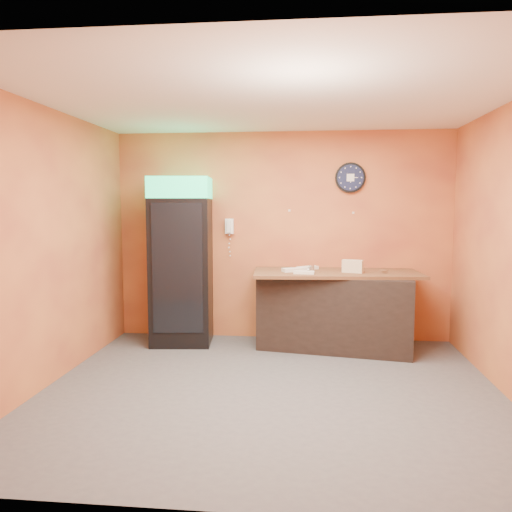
# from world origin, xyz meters

# --- Properties ---
(floor) EXTENTS (4.50, 4.50, 0.00)m
(floor) POSITION_xyz_m (0.00, 0.00, 0.00)
(floor) COLOR #47474C
(floor) RESTS_ON ground
(back_wall) EXTENTS (4.50, 0.02, 2.80)m
(back_wall) POSITION_xyz_m (0.00, 2.00, 1.40)
(back_wall) COLOR orange
(back_wall) RESTS_ON floor
(left_wall) EXTENTS (0.02, 4.00, 2.80)m
(left_wall) POSITION_xyz_m (-2.25, 0.00, 1.40)
(left_wall) COLOR orange
(left_wall) RESTS_ON floor
(ceiling) EXTENTS (4.50, 4.00, 0.02)m
(ceiling) POSITION_xyz_m (0.00, 0.00, 2.80)
(ceiling) COLOR white
(ceiling) RESTS_ON back_wall
(beverage_cooler) EXTENTS (0.84, 0.85, 2.18)m
(beverage_cooler) POSITION_xyz_m (-1.31, 1.60, 1.06)
(beverage_cooler) COLOR black
(beverage_cooler) RESTS_ON floor
(prep_counter) EXTENTS (2.00, 1.14, 0.94)m
(prep_counter) POSITION_xyz_m (0.72, 1.58, 0.47)
(prep_counter) COLOR black
(prep_counter) RESTS_ON floor
(wall_clock) EXTENTS (0.40, 0.06, 0.40)m
(wall_clock) POSITION_xyz_m (0.90, 1.97, 2.18)
(wall_clock) COLOR black
(wall_clock) RESTS_ON back_wall
(wall_phone) EXTENTS (0.11, 0.10, 0.21)m
(wall_phone) POSITION_xyz_m (-0.71, 1.95, 1.54)
(wall_phone) COLOR white
(wall_phone) RESTS_ON back_wall
(butcher_paper) EXTENTS (2.13, 1.05, 0.04)m
(butcher_paper) POSITION_xyz_m (0.72, 1.58, 0.96)
(butcher_paper) COLOR brown
(butcher_paper) RESTS_ON prep_counter
(sub_roll_stack) EXTENTS (0.27, 0.16, 0.16)m
(sub_roll_stack) POSITION_xyz_m (0.91, 1.48, 1.06)
(sub_roll_stack) COLOR beige
(sub_roll_stack) RESTS_ON butcher_paper
(wrapped_sandwich_left) EXTENTS (0.33, 0.25, 0.04)m
(wrapped_sandwich_left) POSITION_xyz_m (0.19, 1.52, 1.01)
(wrapped_sandwich_left) COLOR white
(wrapped_sandwich_left) RESTS_ON butcher_paper
(wrapped_sandwich_mid) EXTENTS (0.26, 0.12, 0.04)m
(wrapped_sandwich_mid) POSITION_xyz_m (0.31, 1.31, 1.00)
(wrapped_sandwich_mid) COLOR white
(wrapped_sandwich_mid) RESTS_ON butcher_paper
(wrapped_sandwich_right) EXTENTS (0.30, 0.27, 0.04)m
(wrapped_sandwich_right) POSITION_xyz_m (0.35, 1.73, 1.01)
(wrapped_sandwich_right) COLOR white
(wrapped_sandwich_right) RESTS_ON butcher_paper
(kitchen_tool) EXTENTS (0.07, 0.07, 0.07)m
(kitchen_tool) POSITION_xyz_m (0.40, 1.64, 1.02)
(kitchen_tool) COLOR silver
(kitchen_tool) RESTS_ON butcher_paper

